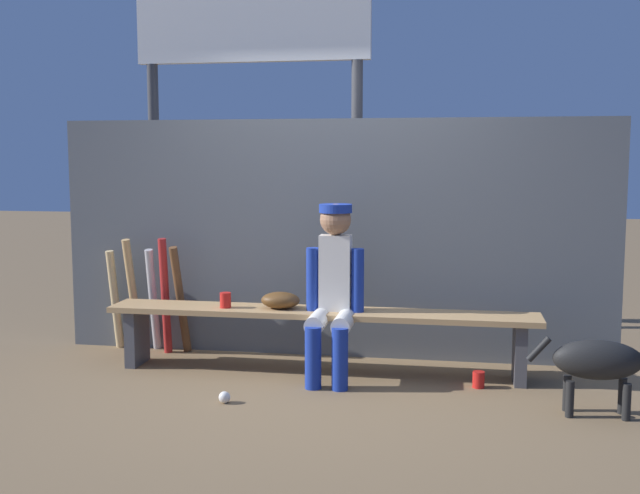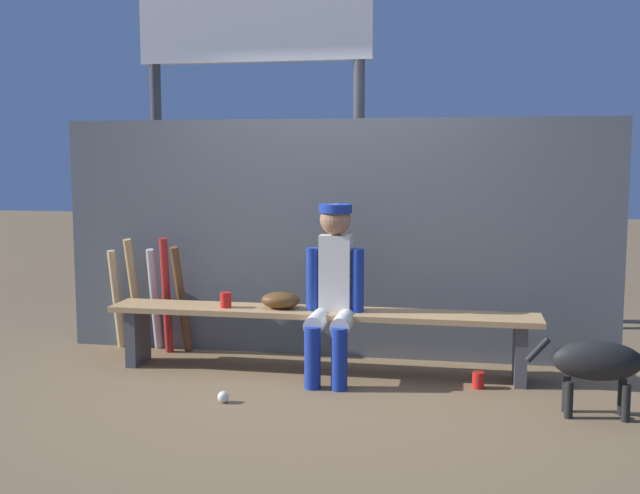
{
  "view_description": "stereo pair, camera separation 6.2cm",
  "coord_description": "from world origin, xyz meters",
  "px_view_note": "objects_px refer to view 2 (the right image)",
  "views": [
    {
      "loc": [
        0.93,
        -5.29,
        1.53
      ],
      "look_at": [
        0.0,
        0.0,
        0.91
      ],
      "focal_mm": 43.23,
      "sensor_mm": 36.0,
      "label": 1
    },
    {
      "loc": [
        0.99,
        -5.28,
        1.53
      ],
      "look_at": [
        0.0,
        0.0,
        0.91
      ],
      "focal_mm": 43.23,
      "sensor_mm": 36.0,
      "label": 2
    }
  ],
  "objects_px": {
    "baseball_glove": "(281,300)",
    "cup_on_bench": "(226,300)",
    "bat_wood_tan": "(134,294)",
    "bat_wood_natural": "(117,299)",
    "dugout_bench": "(320,322)",
    "bat_aluminum_red": "(166,296)",
    "bat_aluminum_silver": "(154,299)",
    "dog": "(607,362)",
    "baseball": "(223,397)",
    "cup_on_ground": "(478,380)",
    "player_seated": "(333,285)",
    "scoreboard": "(261,55)",
    "bat_wood_dark": "(181,300)"
  },
  "relations": [
    {
      "from": "baseball_glove",
      "to": "cup_on_bench",
      "type": "distance_m",
      "value": 0.4
    },
    {
      "from": "bat_wood_tan",
      "to": "bat_wood_natural",
      "type": "relative_size",
      "value": 1.13
    },
    {
      "from": "dugout_bench",
      "to": "bat_wood_natural",
      "type": "xyz_separation_m",
      "value": [
        -1.74,
        0.41,
        0.03
      ]
    },
    {
      "from": "bat_aluminum_red",
      "to": "bat_wood_natural",
      "type": "relative_size",
      "value": 1.14
    },
    {
      "from": "bat_aluminum_silver",
      "to": "dog",
      "type": "xyz_separation_m",
      "value": [
        3.25,
        -1.01,
        -0.08
      ]
    },
    {
      "from": "bat_aluminum_silver",
      "to": "baseball",
      "type": "xyz_separation_m",
      "value": [
        0.94,
        -1.17,
        -0.38
      ]
    },
    {
      "from": "dog",
      "to": "bat_wood_tan",
      "type": "bearing_deg",
      "value": 163.5
    },
    {
      "from": "cup_on_ground",
      "to": "player_seated",
      "type": "bearing_deg",
      "value": 176.38
    },
    {
      "from": "dugout_bench",
      "to": "cup_on_ground",
      "type": "relative_size",
      "value": 27.91
    },
    {
      "from": "baseball",
      "to": "scoreboard",
      "type": "relative_size",
      "value": 0.02
    },
    {
      "from": "baseball_glove",
      "to": "dog",
      "type": "distance_m",
      "value": 2.22
    },
    {
      "from": "cup_on_ground",
      "to": "dugout_bench",
      "type": "bearing_deg",
      "value": 171.22
    },
    {
      "from": "baseball_glove",
      "to": "bat_wood_natural",
      "type": "relative_size",
      "value": 0.35
    },
    {
      "from": "bat_aluminum_red",
      "to": "bat_aluminum_silver",
      "type": "xyz_separation_m",
      "value": [
        -0.13,
        0.07,
        -0.04
      ]
    },
    {
      "from": "bat_wood_tan",
      "to": "cup_on_ground",
      "type": "bearing_deg",
      "value": -11.89
    },
    {
      "from": "baseball",
      "to": "cup_on_ground",
      "type": "height_order",
      "value": "cup_on_ground"
    },
    {
      "from": "bat_aluminum_red",
      "to": "dugout_bench",
      "type": "bearing_deg",
      "value": -14.22
    },
    {
      "from": "bat_aluminum_silver",
      "to": "scoreboard",
      "type": "distance_m",
      "value": 2.4
    },
    {
      "from": "baseball_glove",
      "to": "bat_wood_dark",
      "type": "height_order",
      "value": "bat_wood_dark"
    },
    {
      "from": "baseball",
      "to": "bat_wood_dark",
      "type": "bearing_deg",
      "value": 121.94
    },
    {
      "from": "scoreboard",
      "to": "cup_on_bench",
      "type": "bearing_deg",
      "value": -84.98
    },
    {
      "from": "baseball",
      "to": "dog",
      "type": "bearing_deg",
      "value": 3.97
    },
    {
      "from": "bat_aluminum_silver",
      "to": "baseball",
      "type": "bearing_deg",
      "value": -51.25
    },
    {
      "from": "dugout_bench",
      "to": "scoreboard",
      "type": "bearing_deg",
      "value": 118.34
    },
    {
      "from": "bat_wood_tan",
      "to": "scoreboard",
      "type": "relative_size",
      "value": 0.26
    },
    {
      "from": "bat_wood_dark",
      "to": "dugout_bench",
      "type": "bearing_deg",
      "value": -15.62
    },
    {
      "from": "bat_wood_dark",
      "to": "baseball",
      "type": "relative_size",
      "value": 11.77
    },
    {
      "from": "bat_wood_natural",
      "to": "baseball",
      "type": "height_order",
      "value": "bat_wood_natural"
    },
    {
      "from": "player_seated",
      "to": "cup_on_bench",
      "type": "relative_size",
      "value": 11.03
    },
    {
      "from": "scoreboard",
      "to": "player_seated",
      "type": "bearing_deg",
      "value": -60.27
    },
    {
      "from": "dog",
      "to": "bat_aluminum_red",
      "type": "bearing_deg",
      "value": 163.18
    },
    {
      "from": "bat_wood_natural",
      "to": "cup_on_ground",
      "type": "height_order",
      "value": "bat_wood_natural"
    },
    {
      "from": "bat_aluminum_silver",
      "to": "dog",
      "type": "relative_size",
      "value": 0.98
    },
    {
      "from": "baseball_glove",
      "to": "dog",
      "type": "height_order",
      "value": "baseball_glove"
    },
    {
      "from": "scoreboard",
      "to": "bat_aluminum_red",
      "type": "bearing_deg",
      "value": -111.09
    },
    {
      "from": "bat_wood_dark",
      "to": "bat_aluminum_red",
      "type": "bearing_deg",
      "value": 179.4
    },
    {
      "from": "bat_aluminum_silver",
      "to": "scoreboard",
      "type": "bearing_deg",
      "value": 62.43
    },
    {
      "from": "bat_aluminum_red",
      "to": "cup_on_bench",
      "type": "xyz_separation_m",
      "value": [
        0.6,
        -0.36,
        0.05
      ]
    },
    {
      "from": "baseball_glove",
      "to": "cup_on_ground",
      "type": "bearing_deg",
      "value": -6.99
    },
    {
      "from": "cup_on_bench",
      "to": "baseball",
      "type": "bearing_deg",
      "value": -73.98
    },
    {
      "from": "player_seated",
      "to": "dog",
      "type": "bearing_deg",
      "value": -16.45
    },
    {
      "from": "bat_aluminum_red",
      "to": "cup_on_ground",
      "type": "xyz_separation_m",
      "value": [
        2.39,
        -0.5,
        -0.4
      ]
    },
    {
      "from": "scoreboard",
      "to": "dog",
      "type": "distance_m",
      "value": 4.02
    },
    {
      "from": "cup_on_ground",
      "to": "dog",
      "type": "distance_m",
      "value": 0.9
    },
    {
      "from": "bat_wood_natural",
      "to": "cup_on_bench",
      "type": "height_order",
      "value": "bat_wood_natural"
    },
    {
      "from": "dugout_bench",
      "to": "bat_aluminum_silver",
      "type": "xyz_separation_m",
      "value": [
        -1.41,
        0.39,
        0.05
      ]
    },
    {
      "from": "bat_aluminum_silver",
      "to": "baseball",
      "type": "relative_size",
      "value": 11.22
    },
    {
      "from": "dog",
      "to": "bat_wood_dark",
      "type": "bearing_deg",
      "value": 162.55
    },
    {
      "from": "dugout_bench",
      "to": "cup_on_bench",
      "type": "distance_m",
      "value": 0.7
    },
    {
      "from": "dugout_bench",
      "to": "bat_wood_tan",
      "type": "xyz_separation_m",
      "value": [
        -1.58,
        0.4,
        0.08
      ]
    }
  ]
}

